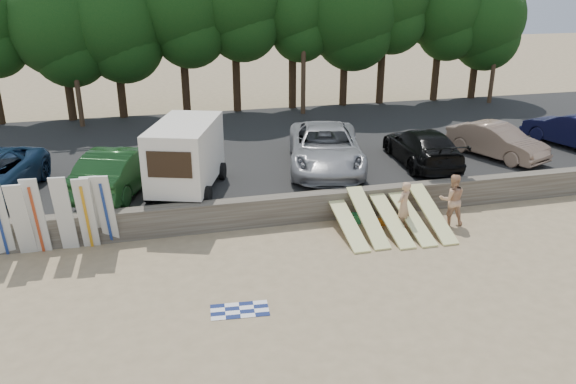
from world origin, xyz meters
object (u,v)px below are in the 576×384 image
object	(u,v)px
car_3	(422,147)
car_5	(574,130)
box_trailer	(186,153)
beachgoer_b	(452,199)
car_4	(497,141)
cooler	(355,218)
car_1	(120,169)
car_2	(325,148)
beachgoer_a	(404,206)

from	to	relation	value
car_3	car_5	bearing A→B (deg)	-169.80
box_trailer	beachgoer_b	world-z (taller)	box_trailer
car_5	box_trailer	bearing A→B (deg)	-10.97
car_4	car_5	xyz separation A→B (m)	(4.37, 0.59, 0.04)
beachgoer_b	car_3	bearing A→B (deg)	-88.59
car_5	car_3	bearing A→B (deg)	-10.70
box_trailer	cooler	world-z (taller)	box_trailer
car_1	cooler	size ratio (longest dim) A/B	13.18
car_1	cooler	xyz separation A→B (m)	(7.86, -3.32, -1.36)
car_2	car_4	size ratio (longest dim) A/B	1.42
car_2	car_4	distance (m)	7.63
car_1	beachgoer_b	bearing A→B (deg)	-179.45
car_2	beachgoer_b	distance (m)	5.78
car_5	beachgoer_b	world-z (taller)	car_5
car_5	beachgoer_a	distance (m)	11.91
car_1	car_5	xyz separation A→B (m)	(20.00, 0.88, -0.06)
car_1	car_5	world-z (taller)	car_1
car_2	car_5	size ratio (longest dim) A/B	1.34
cooler	beachgoer_b	bearing A→B (deg)	-0.70
car_1	car_4	bearing A→B (deg)	-157.42
car_3	beachgoer_b	size ratio (longest dim) A/B	2.82
car_3	car_2	bearing A→B (deg)	-1.11
car_5	beachgoer_b	bearing A→B (deg)	14.06
car_5	cooler	size ratio (longest dim) A/B	12.15
car_1	beachgoer_a	size ratio (longest dim) A/B	2.96
box_trailer	car_1	xyz separation A→B (m)	(-2.34, 0.55, -0.59)
cooler	box_trailer	bearing A→B (deg)	168.69
car_1	car_4	distance (m)	15.63
car_2	car_3	bearing A→B (deg)	7.34
box_trailer	beachgoer_b	bearing A→B (deg)	-3.79
beachgoer_b	car_2	bearing A→B (deg)	-43.60
car_4	car_5	bearing A→B (deg)	-14.44
car_3	car_1	bearing A→B (deg)	6.27
car_5	cooler	distance (m)	12.90
car_2	car_3	world-z (taller)	car_2
car_1	car_4	world-z (taller)	car_1
car_5	beachgoer_b	size ratio (longest dim) A/B	2.54
car_2	cooler	world-z (taller)	car_2
beachgoer_a	car_4	bearing A→B (deg)	178.84
car_1	car_5	distance (m)	20.02
car_4	car_5	size ratio (longest dim) A/B	0.95
car_4	car_1	bearing A→B (deg)	158.86
beachgoer_b	car_1	bearing A→B (deg)	-6.29
car_3	beachgoer_b	xyz separation A→B (m)	(-1.05, -4.43, -0.53)
car_3	beachgoer_a	bearing A→B (deg)	62.56
car_4	cooler	distance (m)	8.65
beachgoer_a	beachgoer_b	distance (m)	1.78
car_4	beachgoer_b	bearing A→B (deg)	-157.74
car_2	car_4	bearing A→B (deg)	10.96
car_3	car_5	distance (m)	7.96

